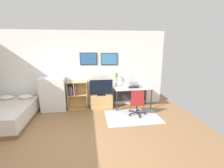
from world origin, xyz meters
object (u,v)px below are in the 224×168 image
dresser (53,94)px  bookshelf (75,93)px  computer_mouse (141,87)px  tv_stand (101,101)px  desk (132,90)px  television (101,88)px  bamboo_vase (116,80)px  laptop (134,85)px  bed (7,114)px  wine_glass (123,84)px  office_chair (137,102)px

dresser → bookshelf: (0.73, 0.07, -0.02)m
computer_mouse → tv_stand: bearing=174.4°
dresser → desk: bearing=-0.2°
television → bamboo_vase: bearing=12.2°
dresser → laptop: dresser is taller
computer_mouse → bamboo_vase: bearing=164.5°
television → desk: 1.12m
tv_stand → desk: (1.11, -0.03, 0.37)m
tv_stand → desk: 1.17m
bed → tv_stand: 2.91m
computer_mouse → wine_glass: wine_glass is taller
bamboo_vase → office_chair: bearing=-61.6°
bamboo_vase → wine_glass: bearing=-47.6°
television → computer_mouse: bearing=-4.7°
wine_glass → bamboo_vase: bearing=132.4°
tv_stand → wine_glass: 1.01m
office_chair → dresser: bearing=177.5°
dresser → television: 1.64m
tv_stand → computer_mouse: size_ratio=7.44×
bed → desk: desk is taller
bed → bookshelf: (1.90, 0.81, 0.30)m
dresser → laptop: size_ratio=2.80×
television → computer_mouse: (1.43, -0.12, 0.00)m
television → bamboo_vase: 0.62m
bookshelf → office_chair: bearing=-24.2°
dresser → tv_stand: dresser is taller
dresser → office_chair: size_ratio=1.36×
bookshelf → bamboo_vase: bearing=1.8°
bookshelf → television: (0.91, -0.08, 0.19)m
bookshelf → television: television is taller
desk → wine_glass: size_ratio=7.18×
bookshelf → desk: 2.01m
laptop → bed: bearing=-168.8°
bed → wine_glass: bearing=11.4°
bed → laptop: laptop is taller
dresser → wine_glass: (2.41, -0.11, 0.29)m
tv_stand → wine_glass: bearing=-9.5°
bed → office_chair: 3.88m
bookshelf → bamboo_vase: bamboo_vase is taller
dresser → bamboo_vase: bamboo_vase is taller
television → wine_glass: size_ratio=4.48×
laptop → bamboo_vase: size_ratio=0.81×
tv_stand → bamboo_vase: size_ratio=1.51×
desk → office_chair: size_ratio=1.50×
bed → wine_glass: (3.58, 0.62, 0.61)m
bookshelf → wine_glass: (1.68, -0.18, 0.31)m
laptop → dresser: bearing=-179.4°
television → wine_glass: television is taller
television → office_chair: (1.07, -0.81, -0.30)m
bookshelf → computer_mouse: bookshelf is taller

